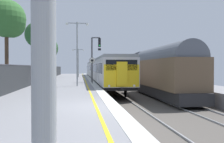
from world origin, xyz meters
The scene contains 10 objects.
ground centered at (2.64, 0.00, -0.61)m, with size 17.40×110.00×1.21m.
commuter_train_at_platform centered at (2.10, 27.78, 1.27)m, with size 2.83×40.38×3.81m.
freight_train_adjacent_track centered at (6.10, 23.55, 1.41)m, with size 2.60×39.45×4.42m.
signal_gantry centered at (0.62, 17.45, 3.15)m, with size 1.10×0.24×5.04m.
speed_limit_sign centered at (0.25, 14.78, 1.69)m, with size 0.59×0.08×2.65m.
platform_lamp_mid centered at (-1.23, 11.79, 3.34)m, with size 2.00×0.20×5.66m.
platform_lamp_far centered at (-1.23, 32.70, 2.89)m, with size 2.00×0.20×4.80m.
background_tree_left centered at (-7.36, 37.49, 5.08)m, with size 4.64×4.64×7.54m.
background_tree_centre centered at (-7.86, 14.56, 6.17)m, with size 3.64×3.64×8.15m.
background_tree_right centered at (-7.36, 30.30, 6.65)m, with size 4.22×4.18×8.92m.
Camera 1 is at (-1.03, -10.57, 1.65)m, focal length 40.04 mm.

